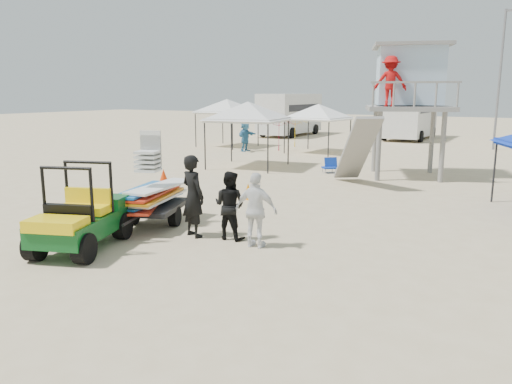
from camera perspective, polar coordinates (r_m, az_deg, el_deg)
The scene contains 19 objects.
ground at distance 8.71m, azimuth -13.10°, elevation -11.48°, with size 140.00×140.00×0.00m, color beige.
utility_cart at distance 11.30m, azimuth -19.67°, elevation -2.03°, with size 1.95×2.68×1.83m.
surf_trailer at distance 12.88m, azimuth -11.78°, elevation -0.01°, with size 1.91×2.60×2.10m.
man_left at distance 11.69m, azimuth -7.21°, elevation -0.47°, with size 0.70×0.46×1.93m, color black.
man_mid at distance 11.44m, azimuth -3.04°, elevation -1.53°, with size 0.77×0.60×1.58m, color black.
man_right at distance 10.79m, azimuth 0.03°, elevation -2.11°, with size 0.97×0.40×1.66m, color white.
lifeguard_tower at distance 20.98m, azimuth 17.02°, elevation 12.04°, with size 4.08×4.08×5.08m.
canopy_white_a at distance 22.56m, azimuth -0.92°, elevation 9.93°, with size 3.53×3.53×3.35m.
canopy_white_b at distance 31.53m, azimuth -3.34°, elevation 10.29°, with size 3.12×3.12×3.35m.
canopy_white_c at distance 28.35m, azimuth 7.14°, elevation 9.66°, with size 3.12×3.12×3.12m.
umbrella_a at distance 29.13m, azimuth 2.58°, elevation 6.55°, with size 2.04×2.08×1.88m, color #AE122F.
umbrella_b at distance 31.31m, azimuth 4.47°, elevation 6.80°, with size 1.97×2.01×1.81m, color yellow.
cone_near at distance 15.87m, azimuth -0.91°, elevation 0.10°, with size 0.34×0.34×0.50m, color orange.
cone_far at distance 19.23m, azimuth -10.52°, elevation 1.88°, with size 0.34×0.34×0.50m, color red.
beach_chair_a at distance 21.40m, azimuth 8.46°, elevation 3.05°, with size 0.74×0.85×0.64m.
rv_far_left at distance 39.91m, azimuth 3.90°, elevation 9.05°, with size 2.64×6.80×3.25m.
rv_mid_left at distance 38.30m, azimuth 17.24°, elevation 8.49°, with size 2.65×6.50×3.25m.
light_pole_left at distance 32.90m, azimuth 26.06°, elevation 11.33°, with size 0.14×0.14×8.00m, color slate.
distant_beachgoers at distance 26.67m, azimuth 11.85°, elevation 5.72°, with size 19.75×19.27×1.78m.
Camera 1 is at (5.58, -5.80, 3.32)m, focal length 35.00 mm.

